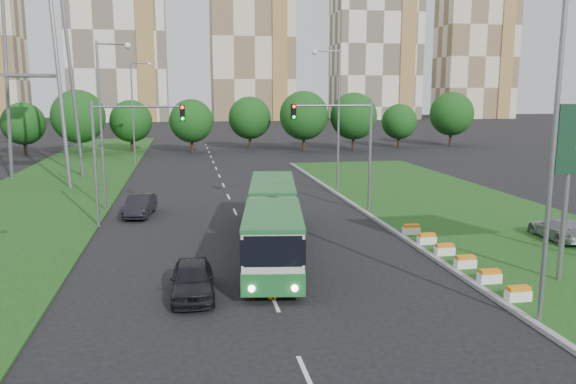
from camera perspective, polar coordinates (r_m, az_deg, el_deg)
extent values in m
plane|color=black|center=(29.58, 2.54, -6.59)|extent=(360.00, 360.00, 0.00)
cube|color=#194313|center=(41.42, 17.77, -2.12)|extent=(14.00, 60.00, 0.15)
cube|color=gray|center=(38.65, 8.64, -2.58)|extent=(0.30, 60.00, 0.18)
cube|color=#194313|center=(54.52, -22.59, 0.40)|extent=(12.00, 110.00, 0.10)
cylinder|color=slate|center=(27.73, 26.20, -2.79)|extent=(0.24, 0.24, 5.60)
cylinder|color=slate|center=(39.98, 8.33, 3.53)|extent=(0.20, 0.20, 8.00)
cylinder|color=slate|center=(38.94, 4.58, 8.75)|extent=(5.50, 0.14, 0.14)
cube|color=black|center=(38.33, 0.56, 8.16)|extent=(0.32, 0.32, 1.00)
cylinder|color=slate|center=(37.30, -19.00, 2.63)|extent=(0.20, 0.20, 8.00)
cylinder|color=slate|center=(36.73, -15.04, 8.36)|extent=(5.50, 0.14, 0.14)
cube|color=black|center=(36.63, -10.68, 7.90)|extent=(0.32, 0.32, 1.00)
cube|color=white|center=(179.43, -16.97, 15.25)|extent=(28.00, 15.00, 52.00)
cube|color=beige|center=(179.66, -3.70, 15.32)|extent=(25.00, 15.00, 50.00)
cube|color=white|center=(188.53, 8.87, 14.52)|extent=(27.00, 15.00, 47.00)
cube|color=beige|center=(202.42, 18.48, 12.82)|extent=(24.00, 14.00, 40.00)
cube|color=beige|center=(25.82, -0.14, -4.99)|extent=(2.53, 6.97, 2.73)
cube|color=beige|center=(34.43, -2.81, -1.18)|extent=(2.53, 8.49, 2.73)
cylinder|color=black|center=(29.74, -1.56, -3.07)|extent=(2.53, 1.26, 2.53)
cube|color=#1B602B|center=(26.07, -0.14, -6.92)|extent=(2.61, 7.02, 0.96)
cube|color=#1B602B|center=(34.61, -2.80, -2.66)|extent=(2.61, 8.54, 0.96)
cube|color=black|center=(25.70, -0.14, -4.01)|extent=(2.61, 7.02, 1.06)
cube|color=black|center=(34.34, -2.82, -0.43)|extent=(2.61, 8.54, 1.06)
imported|color=black|center=(24.16, -9.67, -8.73)|extent=(1.85, 4.43, 1.50)
imported|color=black|center=(40.35, -14.81, -1.32)|extent=(2.16, 4.69, 1.49)
imported|color=#95979D|center=(35.79, 25.80, -3.37)|extent=(1.95, 4.42, 1.26)
imported|color=gray|center=(23.48, -3.68, -8.69)|extent=(0.59, 0.77, 1.86)
cube|color=orange|center=(23.74, -1.56, -10.17)|extent=(0.31, 0.26, 0.53)
cylinder|color=black|center=(23.69, -1.51, -10.74)|extent=(0.04, 0.12, 0.12)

